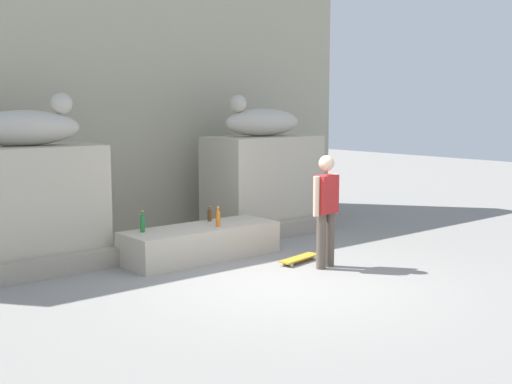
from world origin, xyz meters
TOP-DOWN VIEW (x-y plane):
  - ground_plane at (0.00, 0.00)m, footprint 40.00×40.00m
  - facade_wall at (0.00, 4.81)m, footprint 11.06×0.60m
  - pedestal_left at (-2.29, 3.12)m, footprint 2.13×1.20m
  - pedestal_right at (2.29, 3.12)m, footprint 2.13×1.20m
  - statue_reclining_left at (-2.25, 3.11)m, footprint 1.69×0.91m
  - statue_reclining_right at (2.25, 3.13)m, footprint 1.66×0.75m
  - ledge_block at (0.00, 1.94)m, footprint 2.53×0.89m
  - skater at (1.05, 0.25)m, footprint 0.54×0.23m
  - skateboard at (0.98, 0.73)m, footprint 0.82×0.35m
  - bottle_brown at (0.39, 2.24)m, footprint 0.07×0.07m
  - bottle_orange at (0.21, 1.77)m, footprint 0.07×0.07m
  - bottle_green at (-0.93, 2.13)m, footprint 0.07×0.07m
  - stair_step at (0.00, 2.50)m, footprint 6.70×0.50m

SIDE VIEW (x-z plane):
  - ground_plane at x=0.00m, z-range 0.00..0.00m
  - skateboard at x=0.98m, z-range 0.02..0.10m
  - stair_step at x=0.00m, z-range 0.00..0.27m
  - ledge_block at x=0.00m, z-range 0.00..0.50m
  - bottle_brown at x=0.39m, z-range 0.48..0.73m
  - bottle_orange at x=0.21m, z-range 0.48..0.79m
  - bottle_green at x=-0.93m, z-range 0.48..0.80m
  - pedestal_left at x=-2.29m, z-range 0.00..1.80m
  - pedestal_right at x=2.29m, z-range 0.00..1.80m
  - skater at x=1.05m, z-range 0.09..1.76m
  - statue_reclining_left at x=-2.25m, z-range 1.70..2.47m
  - statue_reclining_right at x=2.25m, z-range 1.70..2.47m
  - facade_wall at x=0.00m, z-range 0.00..5.10m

